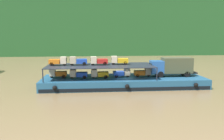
{
  "coord_description": "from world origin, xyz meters",
  "views": [
    {
      "loc": [
        -5.03,
        -36.0,
        8.43
      ],
      "look_at": [
        -1.91,
        0.0,
        2.7
      ],
      "focal_mm": 36.39,
      "sensor_mm": 36.0,
      "label": 1
    }
  ],
  "objects_px": {
    "cargo_barge": "(124,82)",
    "mini_truck_upper_stern": "(58,61)",
    "mini_truck_lower_mid": "(99,74)",
    "mini_truck_upper_mid": "(78,61)",
    "mini_truck_upper_fore": "(99,61)",
    "mini_truck_upper_bow": "(119,60)",
    "mini_truck_lower_stern": "(58,73)",
    "mini_truck_lower_aft": "(78,74)",
    "mini_truck_lower_bow": "(143,72)",
    "mini_truck_lower_fore": "(122,73)",
    "covered_lorry": "(172,66)"
  },
  "relations": [
    {
      "from": "cargo_barge",
      "to": "mini_truck_lower_fore",
      "type": "xyz_separation_m",
      "value": [
        -0.29,
        0.08,
        1.44
      ]
    },
    {
      "from": "cargo_barge",
      "to": "mini_truck_upper_stern",
      "type": "relative_size",
      "value": 9.38
    },
    {
      "from": "covered_lorry",
      "to": "mini_truck_upper_bow",
      "type": "distance_m",
      "value": 8.8
    },
    {
      "from": "mini_truck_upper_stern",
      "to": "mini_truck_lower_stern",
      "type": "bearing_deg",
      "value": 130.54
    },
    {
      "from": "mini_truck_upper_stern",
      "to": "mini_truck_upper_mid",
      "type": "bearing_deg",
      "value": 0.16
    },
    {
      "from": "mini_truck_lower_fore",
      "to": "mini_truck_lower_bow",
      "type": "distance_m",
      "value": 3.53
    },
    {
      "from": "mini_truck_lower_aft",
      "to": "mini_truck_lower_mid",
      "type": "relative_size",
      "value": 0.99
    },
    {
      "from": "mini_truck_upper_fore",
      "to": "mini_truck_lower_bow",
      "type": "bearing_deg",
      "value": 0.24
    },
    {
      "from": "mini_truck_lower_mid",
      "to": "cargo_barge",
      "type": "bearing_deg",
      "value": 5.85
    },
    {
      "from": "mini_truck_lower_aft",
      "to": "mini_truck_lower_bow",
      "type": "xyz_separation_m",
      "value": [
        10.5,
        0.7,
        0.0
      ]
    },
    {
      "from": "cargo_barge",
      "to": "covered_lorry",
      "type": "distance_m",
      "value": 8.45
    },
    {
      "from": "mini_truck_upper_stern",
      "to": "covered_lorry",
      "type": "bearing_deg",
      "value": -0.74
    },
    {
      "from": "cargo_barge",
      "to": "mini_truck_upper_bow",
      "type": "relative_size",
      "value": 9.38
    },
    {
      "from": "cargo_barge",
      "to": "mini_truck_upper_stern",
      "type": "height_order",
      "value": "mini_truck_upper_stern"
    },
    {
      "from": "mini_truck_lower_stern",
      "to": "mini_truck_upper_stern",
      "type": "xyz_separation_m",
      "value": [
        0.17,
        -0.2,
        2.0
      ]
    },
    {
      "from": "mini_truck_lower_aft",
      "to": "mini_truck_upper_stern",
      "type": "xyz_separation_m",
      "value": [
        -3.18,
        0.76,
        2.0
      ]
    },
    {
      "from": "cargo_barge",
      "to": "mini_truck_lower_stern",
      "type": "xyz_separation_m",
      "value": [
        -10.63,
        0.61,
        1.44
      ]
    },
    {
      "from": "mini_truck_upper_bow",
      "to": "mini_truck_lower_fore",
      "type": "bearing_deg",
      "value": -64.29
    },
    {
      "from": "covered_lorry",
      "to": "mini_truck_lower_bow",
      "type": "xyz_separation_m",
      "value": [
        -4.86,
        0.18,
        -1.0
      ]
    },
    {
      "from": "mini_truck_upper_mid",
      "to": "mini_truck_lower_bow",
      "type": "bearing_deg",
      "value": -0.4
    },
    {
      "from": "mini_truck_lower_bow",
      "to": "mini_truck_upper_bow",
      "type": "bearing_deg",
      "value": 173.63
    },
    {
      "from": "mini_truck_lower_fore",
      "to": "mini_truck_upper_stern",
      "type": "xyz_separation_m",
      "value": [
        -10.17,
        0.34,
        2.0
      ]
    },
    {
      "from": "mini_truck_upper_stern",
      "to": "mini_truck_upper_fore",
      "type": "height_order",
      "value": "same"
    },
    {
      "from": "mini_truck_lower_stern",
      "to": "mini_truck_lower_bow",
      "type": "distance_m",
      "value": 13.86
    },
    {
      "from": "mini_truck_upper_bow",
      "to": "mini_truck_upper_stern",
      "type": "bearing_deg",
      "value": -177.87
    },
    {
      "from": "mini_truck_lower_fore",
      "to": "mini_truck_upper_fore",
      "type": "relative_size",
      "value": 0.99
    },
    {
      "from": "covered_lorry",
      "to": "mini_truck_lower_fore",
      "type": "relative_size",
      "value": 2.84
    },
    {
      "from": "mini_truck_lower_stern",
      "to": "mini_truck_upper_bow",
      "type": "bearing_deg",
      "value": 0.93
    },
    {
      "from": "cargo_barge",
      "to": "mini_truck_upper_fore",
      "type": "distance_m",
      "value": 5.31
    },
    {
      "from": "mini_truck_upper_fore",
      "to": "mini_truck_upper_bow",
      "type": "xyz_separation_m",
      "value": [
        3.4,
        0.46,
        0.0
      ]
    },
    {
      "from": "cargo_barge",
      "to": "mini_truck_lower_mid",
      "type": "bearing_deg",
      "value": -174.15
    },
    {
      "from": "mini_truck_lower_mid",
      "to": "mini_truck_lower_fore",
      "type": "height_order",
      "value": "same"
    },
    {
      "from": "mini_truck_lower_stern",
      "to": "cargo_barge",
      "type": "bearing_deg",
      "value": -3.31
    },
    {
      "from": "mini_truck_upper_mid",
      "to": "mini_truck_upper_bow",
      "type": "bearing_deg",
      "value": 3.05
    },
    {
      "from": "mini_truck_upper_mid",
      "to": "mini_truck_lower_mid",
      "type": "bearing_deg",
      "value": -13.78
    },
    {
      "from": "covered_lorry",
      "to": "mini_truck_lower_stern",
      "type": "bearing_deg",
      "value": 178.64
    },
    {
      "from": "cargo_barge",
      "to": "mini_truck_upper_bow",
      "type": "bearing_deg",
      "value": 129.05
    },
    {
      "from": "cargo_barge",
      "to": "mini_truck_upper_mid",
      "type": "xyz_separation_m",
      "value": [
        -7.33,
        0.42,
        3.44
      ]
    },
    {
      "from": "mini_truck_lower_aft",
      "to": "mini_truck_upper_fore",
      "type": "xyz_separation_m",
      "value": [
        3.24,
        0.67,
        2.0
      ]
    },
    {
      "from": "cargo_barge",
      "to": "mini_truck_lower_stern",
      "type": "height_order",
      "value": "mini_truck_lower_stern"
    },
    {
      "from": "covered_lorry",
      "to": "mini_truck_upper_bow",
      "type": "xyz_separation_m",
      "value": [
        -8.72,
        0.61,
        1.0
      ]
    },
    {
      "from": "mini_truck_lower_fore",
      "to": "cargo_barge",
      "type": "bearing_deg",
      "value": -14.5
    },
    {
      "from": "mini_truck_lower_stern",
      "to": "mini_truck_lower_fore",
      "type": "height_order",
      "value": "same"
    },
    {
      "from": "mini_truck_lower_bow",
      "to": "mini_truck_upper_mid",
      "type": "relative_size",
      "value": 0.99
    },
    {
      "from": "mini_truck_lower_mid",
      "to": "mini_truck_upper_mid",
      "type": "xyz_separation_m",
      "value": [
        -3.37,
        0.83,
        2.0
      ]
    },
    {
      "from": "mini_truck_lower_aft",
      "to": "mini_truck_lower_fore",
      "type": "xyz_separation_m",
      "value": [
        6.98,
        0.43,
        0.0
      ]
    },
    {
      "from": "mini_truck_lower_bow",
      "to": "mini_truck_upper_stern",
      "type": "bearing_deg",
      "value": 179.73
    },
    {
      "from": "mini_truck_lower_aft",
      "to": "mini_truck_upper_bow",
      "type": "height_order",
      "value": "mini_truck_upper_bow"
    },
    {
      "from": "mini_truck_lower_mid",
      "to": "mini_truck_lower_fore",
      "type": "relative_size",
      "value": 1.01
    },
    {
      "from": "mini_truck_upper_mid",
      "to": "mini_truck_upper_bow",
      "type": "relative_size",
      "value": 1.0
    }
  ]
}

